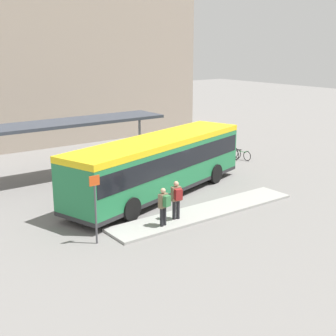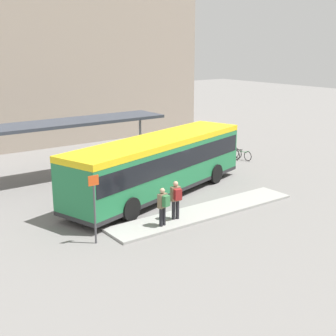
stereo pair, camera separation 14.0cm
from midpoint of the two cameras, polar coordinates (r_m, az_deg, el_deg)
The scene contains 12 objects.
ground_plane at distance 24.58m, azimuth -0.95°, elevation -3.29°, with size 120.00×120.00×0.00m, color slate.
curb_island at distance 22.09m, azimuth 4.71°, elevation -5.31°, with size 9.97×1.80×0.12m.
city_bus at distance 24.09m, azimuth -0.95°, elevation 0.74°, with size 12.06×5.92×3.04m.
pedestrian_waiting at distance 20.59m, azimuth 1.18°, elevation -3.65°, with size 0.46×0.50×1.75m.
pedestrian_companion at distance 19.86m, azimuth -0.39°, elevation -4.47°, with size 0.45×0.49×1.69m.
bicycle_green at distance 32.34m, azimuth 9.23°, elevation 1.61°, with size 0.48×1.58×0.68m.
bicycle_black at distance 32.52m, azimuth 7.93°, elevation 1.75°, with size 0.48×1.62×0.70m.
bicycle_blue at distance 33.23m, azimuth 7.63°, elevation 2.09°, with size 0.48×1.75×0.75m.
bicycle_yellow at distance 33.54m, azimuth 6.60°, elevation 2.26°, with size 0.48×1.78×0.77m.
station_shelter at distance 27.64m, azimuth -12.97°, elevation 5.24°, with size 12.97×2.66×3.35m.
platform_sign at distance 18.47m, azimuth -8.73°, elevation -4.62°, with size 0.44×0.08×2.80m.
station_building at distance 42.37m, azimuth -12.99°, elevation 15.51°, with size 20.73×11.06×16.78m.
Camera 2 is at (-13.43, -19.10, 7.68)m, focal length 50.00 mm.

